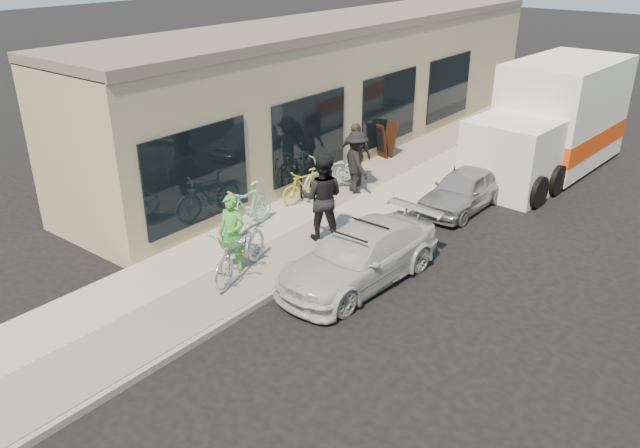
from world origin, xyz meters
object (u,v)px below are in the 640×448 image
Objects in this scene: bystander_a at (356,162)px; cruiser_bike_c at (305,186)px; sedan_white at (360,256)px; sandwich_board at (383,139)px; moving_truck at (553,123)px; tandem_bike at (241,251)px; man_standing at (322,197)px; bike_rack at (306,178)px; cruiser_bike_a at (248,208)px; woman_rider at (232,233)px; sedan_silver at (463,190)px; cruiser_bike_b at (333,173)px; bystander_b at (355,154)px.

cruiser_bike_c is at bearing 96.40° from bystander_a.
sedan_white is at bearing -21.12° from cruiser_bike_c.
sedan_white is (3.88, -6.81, -0.13)m from sandwich_board.
moving_truck reaches higher than bystander_a.
tandem_bike is 4.15m from cruiser_bike_c.
cruiser_bike_c is (-1.71, 1.46, -0.57)m from man_standing.
bike_rack is at bearing 95.81° from tandem_bike.
sandwich_board is 0.58× the size of cruiser_bike_a.
moving_truck reaches higher than tandem_bike.
man_standing is 3.07m from bystander_a.
bystander_a is at bearing 82.92° from woman_rider.
sedan_silver is (-0.08, 4.79, -0.05)m from sedan_white.
cruiser_bike_a is (-3.20, -4.66, 0.19)m from sedan_silver.
bike_rack is at bearing -104.85° from cruiser_bike_b.
bystander_a is (0.63, 1.41, 0.41)m from cruiser_bike_c.
sandwich_board is 0.75× the size of cruiser_bike_c.
sandwich_board is 0.16× the size of moving_truck.
moving_truck is at bearing 62.55° from woman_rider.
cruiser_bike_c is (-3.30, -2.44, 0.06)m from sedan_silver.
man_standing is 1.83m from cruiser_bike_a.
moving_truck is 11.11m from woman_rider.
woman_rider is (1.70, -8.27, 0.27)m from sandwich_board.
bystander_a is at bearing -157.23° from sedan_silver.
sandwich_board is at bearing 110.90° from cruiser_bike_b.
sedan_white is 1.97× the size of tandem_bike.
tandem_bike is at bearing -104.37° from sedan_silver.
bike_rack is 2.62m from cruiser_bike_a.
moving_truck is at bearing 91.84° from sedan_white.
tandem_bike is 1.42× the size of cruiser_bike_c.
sedan_silver is 2.90m from bystander_a.
cruiser_bike_b reaches higher than bike_rack.
bike_rack is at bearing -72.83° from man_standing.
bystander_b is (-1.45, 3.34, -0.13)m from man_standing.
man_standing reaches higher than cruiser_bike_c.
sandwich_board is at bearing 109.27° from bystander_b.
woman_rider is 5.75m from bystander_b.
bike_rack is 0.48× the size of woman_rider.
bystander_a is (-2.75, 3.75, 0.42)m from sedan_white.
man_standing reaches higher than bystander_b.
sedan_white is 2.09× the size of cruiser_bike_b.
bystander_b is at bearing -167.82° from sedan_silver.
cruiser_bike_a reaches higher than cruiser_bike_b.
cruiser_bike_b reaches higher than sedan_silver.
sedan_white is 2.65m from woman_rider.
sedan_silver is 1.63× the size of cruiser_bike_a.
man_standing is 1.06× the size of cruiser_bike_a.
tandem_bike is 1.09× the size of cruiser_bike_a.
woman_rider reaches higher than cruiser_bike_c.
man_standing is at bearing -42.61° from bike_rack.
bystander_b is (0.16, 4.09, 0.31)m from cruiser_bike_a.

